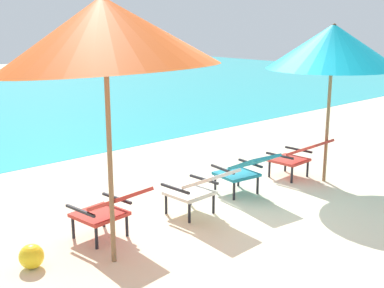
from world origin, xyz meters
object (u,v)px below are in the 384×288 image
object	(u,v)px
lounge_chair_far_right	(299,154)
beach_umbrella_right	(333,46)
lounge_chair_far_left	(109,208)
beach_ball	(31,256)
lounge_chair_near_left	(200,187)
beach_umbrella_left	(105,33)
lounge_chair_near_right	(245,169)

from	to	relation	value
lounge_chair_far_right	beach_umbrella_right	xyz separation A→B (m)	(0.24, -0.32, 1.65)
lounge_chair_far_left	beach_ball	xyz separation A→B (m)	(-0.93, 0.00, -0.28)
lounge_chair_far_right	beach_umbrella_right	bearing A→B (deg)	-53.68
lounge_chair_near_left	beach_umbrella_right	world-z (taller)	beach_umbrella_right
beach_ball	lounge_chair_near_left	bearing A→B (deg)	-4.11
beach_umbrella_left	beach_umbrella_right	size ratio (longest dim) A/B	1.14
lounge_chair_far_right	beach_ball	bearing A→B (deg)	179.28
lounge_chair_far_right	beach_umbrella_right	world-z (taller)	beach_umbrella_right
beach_umbrella_left	beach_umbrella_right	xyz separation A→B (m)	(3.90, 0.05, -0.25)
lounge_chair_far_left	lounge_chair_near_left	size ratio (longest dim) A/B	1.03
beach_umbrella_right	beach_ball	world-z (taller)	beach_umbrella_right
lounge_chair_near_left	beach_umbrella_left	xyz separation A→B (m)	(-1.47, -0.28, 1.90)
lounge_chair_far_left	lounge_chair_far_right	world-z (taller)	same
lounge_chair_near_right	beach_umbrella_right	xyz separation A→B (m)	(1.43, -0.37, 1.65)
lounge_chair_far_left	beach_umbrella_right	world-z (taller)	beach_umbrella_right
lounge_chair_near_left	beach_umbrella_right	size ratio (longest dim) A/B	0.38
lounge_chair_far_right	beach_umbrella_left	size ratio (longest dim) A/B	0.33
lounge_chair_near_left	beach_umbrella_right	bearing A→B (deg)	-5.22
beach_ball	beach_umbrella_left	bearing A→B (deg)	-31.99
beach_umbrella_left	beach_ball	world-z (taller)	beach_umbrella_left
beach_umbrella_left	beach_umbrella_right	bearing A→B (deg)	0.79
lounge_chair_far_left	lounge_chair_near_left	distance (m)	1.24
lounge_chair_far_left	lounge_chair_far_right	distance (m)	3.43
lounge_chair_far_right	beach_ball	size ratio (longest dim) A/B	3.61
beach_ball	lounge_chair_far_left	bearing A→B (deg)	-0.26
beach_umbrella_right	beach_ball	size ratio (longest dim) A/B	9.56
lounge_chair_near_left	beach_ball	distance (m)	2.18
lounge_chair_near_right	beach_umbrella_left	xyz separation A→B (m)	(-2.47, -0.42, 1.90)
lounge_chair_far_right	beach_umbrella_left	distance (m)	4.14
beach_umbrella_left	beach_umbrella_right	distance (m)	3.91
lounge_chair_far_left	lounge_chair_near_right	size ratio (longest dim) A/B	1.00
lounge_chair_far_right	beach_umbrella_left	xyz separation A→B (m)	(-3.66, -0.38, 1.90)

